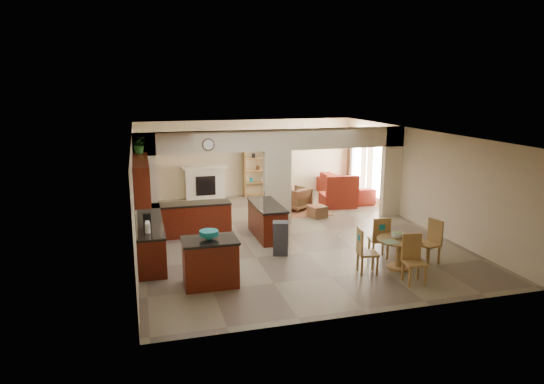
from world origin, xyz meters
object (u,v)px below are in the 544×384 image
object	(u,v)px
dining_table	(400,248)
kitchen_island	(210,262)
sofa	(344,187)
armchair	(296,198)

from	to	relation	value
dining_table	kitchen_island	bearing A→B (deg)	176.88
kitchen_island	sofa	world-z (taller)	kitchen_island
kitchen_island	dining_table	xyz separation A→B (m)	(4.22, -0.23, -0.02)
dining_table	sofa	xyz separation A→B (m)	(1.64, 6.75, -0.06)
kitchen_island	armchair	distance (m)	6.54
kitchen_island	dining_table	world-z (taller)	kitchen_island
dining_table	sofa	distance (m)	6.94
dining_table	sofa	world-z (taller)	sofa
kitchen_island	armchair	xyz separation A→B (m)	(3.64, 5.43, -0.13)
dining_table	sofa	size ratio (longest dim) A/B	0.37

